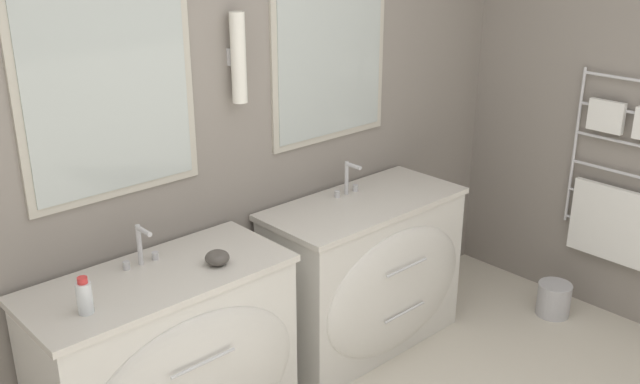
% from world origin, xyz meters
% --- Properties ---
extents(wall_back, '(5.81, 0.15, 2.60)m').
position_xyz_m(wall_back, '(0.00, 1.70, 1.31)').
color(wall_back, gray).
rests_on(wall_back, ground_plane).
extents(wall_right, '(0.13, 3.50, 2.60)m').
position_xyz_m(wall_right, '(2.14, 0.75, 1.29)').
color(wall_right, gray).
rests_on(wall_right, ground_plane).
extents(vanity_left, '(1.14, 0.58, 0.86)m').
position_xyz_m(vanity_left, '(-0.50, 1.36, 0.44)').
color(vanity_left, silver).
rests_on(vanity_left, ground_plane).
extents(vanity_right, '(1.14, 0.58, 0.86)m').
position_xyz_m(vanity_right, '(0.75, 1.36, 0.44)').
color(vanity_right, silver).
rests_on(vanity_right, ground_plane).
extents(faucet_left, '(0.17, 0.12, 0.19)m').
position_xyz_m(faucet_left, '(-0.50, 1.52, 0.95)').
color(faucet_left, silver).
rests_on(faucet_left, vanity_left).
extents(faucet_right, '(0.17, 0.12, 0.19)m').
position_xyz_m(faucet_right, '(0.75, 1.52, 0.95)').
color(faucet_right, silver).
rests_on(faucet_right, vanity_right).
extents(toiletry_bottle, '(0.06, 0.06, 0.15)m').
position_xyz_m(toiletry_bottle, '(-0.86, 1.30, 0.93)').
color(toiletry_bottle, silver).
rests_on(toiletry_bottle, vanity_left).
extents(amenity_bowl, '(0.11, 0.11, 0.06)m').
position_xyz_m(amenity_bowl, '(-0.26, 1.30, 0.89)').
color(amenity_bowl, '#4C4742').
rests_on(amenity_bowl, vanity_left).
extents(waste_bin, '(0.20, 0.20, 0.21)m').
position_xyz_m(waste_bin, '(1.82, 0.80, 0.11)').
color(waste_bin, '#B7B7BC').
rests_on(waste_bin, ground_plane).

